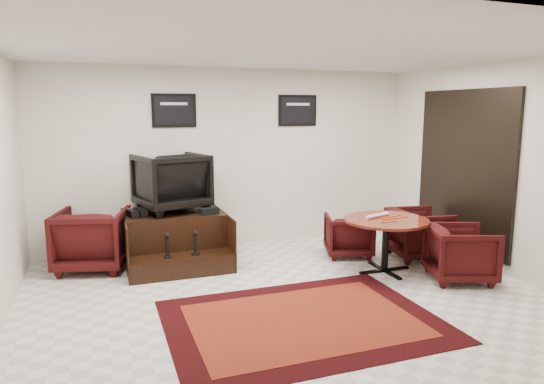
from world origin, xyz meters
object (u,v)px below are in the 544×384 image
(table_chair_corner, at_px, (461,251))
(shine_chair, at_px, (171,179))
(shine_podium, at_px, (175,239))
(table_chair_window, at_px, (419,231))
(meeting_table, at_px, (386,225))
(armchair_side, at_px, (92,236))
(table_chair_back, at_px, (349,233))

(table_chair_corner, bearing_deg, shine_chair, 76.94)
(shine_podium, relative_size, table_chair_window, 1.79)
(shine_podium, bearing_deg, meeting_table, -28.63)
(shine_chair, relative_size, table_chair_corner, 1.20)
(shine_chair, bearing_deg, shine_podium, 74.94)
(shine_chair, height_order, table_chair_window, shine_chair)
(armchair_side, height_order, table_chair_window, armchair_side)
(table_chair_window, bearing_deg, shine_podium, 81.96)
(table_chair_window, bearing_deg, shine_chair, 79.77)
(shine_chair, relative_size, armchair_side, 1.01)
(table_chair_back, height_order, table_chair_corner, table_chair_corner)
(shine_chair, distance_m, table_chair_back, 2.73)
(shine_chair, xyz_separation_m, table_chair_back, (2.49, -0.74, -0.84))
(armchair_side, bearing_deg, table_chair_back, -175.53)
(table_chair_back, relative_size, table_chair_window, 0.86)
(table_chair_back, xyz_separation_m, table_chair_window, (0.93, -0.44, 0.06))
(shine_podium, relative_size, table_chair_corner, 1.84)
(shine_chair, distance_m, meeting_table, 3.08)
(table_chair_back, bearing_deg, shine_chair, 1.88)
(shine_podium, bearing_deg, shine_chair, 90.00)
(shine_chair, height_order, table_chair_corner, shine_chair)
(shine_chair, height_order, meeting_table, shine_chair)
(armchair_side, relative_size, meeting_table, 0.83)
(meeting_table, bearing_deg, shine_chair, 148.98)
(shine_chair, xyz_separation_m, table_chair_corner, (3.32, -2.18, -0.79))
(armchair_side, xyz_separation_m, table_chair_window, (4.52, -1.08, -0.06))
(shine_chair, bearing_deg, table_chair_corner, 131.68)
(armchair_side, relative_size, table_chair_back, 1.34)
(table_chair_back, bearing_deg, table_chair_window, 172.97)
(meeting_table, xyz_separation_m, table_chair_corner, (0.72, -0.61, -0.25))
(table_chair_window, bearing_deg, armchair_side, 85.47)
(shine_podium, distance_m, armchair_side, 1.11)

